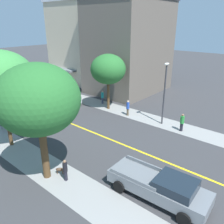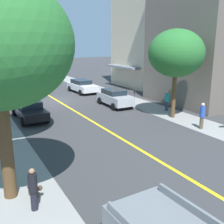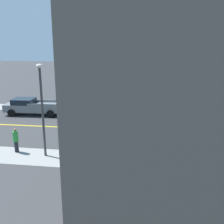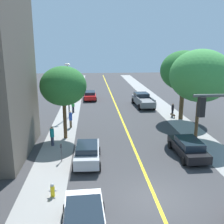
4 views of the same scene
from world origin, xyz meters
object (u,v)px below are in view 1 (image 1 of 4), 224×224
street_tree_right_corner (108,69)px  grey_pickup_truck (160,186)px  parking_meter (79,94)px  silver_sedan_left_curb (66,98)px  street_lamp (165,87)px  white_sedan_left_curb (33,87)px  street_tree_left_far (0,80)px  black_sedan_right_curb (12,116)px  pedestrian_black_shirt (65,170)px  fire_hydrant (58,91)px  street_tree_left_near (38,100)px  pedestrian_teal_shirt (102,97)px  small_dog (61,170)px  pedestrian_green_shirt (182,122)px  pedestrian_blue_shirt (128,107)px

street_tree_right_corner → grey_pickup_truck: size_ratio=1.07×
street_tree_right_corner → parking_meter: street_tree_right_corner is taller
street_tree_right_corner → silver_sedan_left_curb: bearing=-69.2°
street_lamp → white_sedan_left_curb: size_ratio=1.36×
street_tree_left_far → black_sedan_right_curb: street_tree_left_far is taller
pedestrian_black_shirt → fire_hydrant: bearing=-174.5°
street_tree_right_corner → black_sedan_right_curb: (9.85, -4.96, -4.12)m
street_tree_left_near → fire_hydrant: (-12.74, -15.39, -5.21)m
fire_hydrant → grey_pickup_truck: (9.60, 22.41, 0.48)m
pedestrian_teal_shirt → small_dog: size_ratio=2.67×
white_sedan_left_curb → pedestrian_green_shirt: (-1.94, 22.86, 0.16)m
parking_meter → silver_sedan_left_curb: 1.96m
pedestrian_blue_shirt → pedestrian_green_shirt: size_ratio=1.00×
street_tree_left_near → small_dog: street_tree_left_near is taller
street_lamp → pedestrian_green_shirt: street_lamp is taller
pedestrian_teal_shirt → street_tree_left_near: bearing=-57.8°
white_sedan_left_curb → pedestrian_green_shirt: bearing=2.4°
grey_pickup_truck → parking_meter: bearing=148.9°
black_sedan_right_curb → small_dog: (2.25, 11.02, -0.41)m
street_tree_left_near → pedestrian_blue_shirt: size_ratio=4.38×
street_tree_right_corner → street_lamp: street_tree_right_corner is taller
street_tree_left_near → pedestrian_blue_shirt: bearing=-169.2°
small_dog → pedestrian_black_shirt: bearing=-51.3°
fire_hydrant → black_sedan_right_curb: (9.70, 4.86, 0.35)m
street_tree_left_near → small_dog: 5.35m
pedestrian_black_shirt → silver_sedan_left_curb: bearing=-178.0°
street_tree_right_corner → street_tree_left_far: bearing=-2.7°
street_lamp → small_dog: (12.31, -1.25, -3.61)m
pedestrian_green_shirt → street_tree_left_near: bearing=130.5°
parking_meter → small_dog: 16.36m
street_tree_left_far → pedestrian_blue_shirt: (-12.01, 3.74, -4.79)m
parking_meter → grey_pickup_truck: bearing=61.6°
pedestrian_blue_shirt → pedestrian_green_shirt: bearing=-154.3°
parking_meter → pedestrian_black_shirt: 17.08m
street_tree_left_far → silver_sedan_left_curb: 12.34m
street_tree_left_near → pedestrian_teal_shirt: street_tree_left_near is taller
black_sedan_right_curb → small_dog: black_sedan_right_curb is taller
black_sedan_right_curb → grey_pickup_truck: size_ratio=0.77×
silver_sedan_left_curb → pedestrian_black_shirt: bearing=-38.2°
grey_pickup_truck → small_dog: (2.35, -6.54, -0.55)m
white_sedan_left_curb → black_sedan_right_curb: bearing=-45.7°
parking_meter → grey_pickup_truck: 20.14m
pedestrian_blue_shirt → pedestrian_green_shirt: pedestrian_blue_shirt is taller
street_tree_right_corner → fire_hydrant: street_tree_right_corner is taller
street_tree_left_far → black_sedan_right_curb: bearing=-118.8°
pedestrian_green_shirt → black_sedan_right_curb: bearing=91.8°
white_sedan_left_curb → street_lamp: bearing=3.8°
white_sedan_left_curb → street_tree_left_near: bearing=-32.4°
silver_sedan_left_curb → small_dog: size_ratio=6.50×
grey_pickup_truck → pedestrian_black_shirt: (2.56, -5.71, -0.06)m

